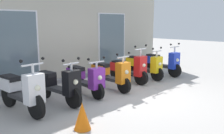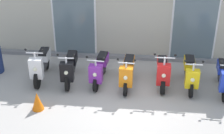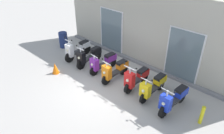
# 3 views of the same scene
# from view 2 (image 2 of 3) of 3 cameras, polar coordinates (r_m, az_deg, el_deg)

# --- Properties ---
(ground_plane) EXTENTS (40.00, 40.00, 0.00)m
(ground_plane) POSITION_cam_2_polar(r_m,az_deg,el_deg) (9.46, 2.61, -5.93)
(ground_plane) COLOR #A8A39E
(storefront_facade) EXTENTS (9.88, 0.50, 3.53)m
(storefront_facade) POSITION_cam_2_polar(r_m,az_deg,el_deg) (11.33, 3.72, 9.66)
(storefront_facade) COLOR #B2AD9E
(storefront_facade) RESTS_ON ground_plane
(scooter_white) EXTENTS (0.56, 1.68, 1.27)m
(scooter_white) POSITION_cam_2_polar(r_m,az_deg,el_deg) (10.53, -11.95, 0.46)
(scooter_white) COLOR black
(scooter_white) RESTS_ON ground_plane
(scooter_black) EXTENTS (0.52, 1.64, 1.17)m
(scooter_black) POSITION_cam_2_polar(r_m,az_deg,el_deg) (10.27, -7.17, 0.00)
(scooter_black) COLOR black
(scooter_black) RESTS_ON ground_plane
(scooter_purple) EXTENTS (0.56, 1.55, 1.10)m
(scooter_purple) POSITION_cam_2_polar(r_m,az_deg,el_deg) (10.16, -2.10, -0.20)
(scooter_purple) COLOR black
(scooter_purple) RESTS_ON ground_plane
(scooter_orange) EXTENTS (0.54, 1.54, 1.15)m
(scooter_orange) POSITION_cam_2_polar(r_m,az_deg,el_deg) (9.95, 2.67, -0.80)
(scooter_orange) COLOR black
(scooter_orange) RESTS_ON ground_plane
(scooter_red) EXTENTS (0.63, 1.52, 1.27)m
(scooter_red) POSITION_cam_2_polar(r_m,az_deg,el_deg) (10.12, 8.55, -0.74)
(scooter_red) COLOR black
(scooter_red) RESTS_ON ground_plane
(scooter_yellow) EXTENTS (0.54, 1.59, 1.14)m
(scooter_yellow) POSITION_cam_2_polar(r_m,az_deg,el_deg) (10.17, 13.11, -0.92)
(scooter_yellow) COLOR black
(scooter_yellow) RESTS_ON ground_plane
(scooter_blue) EXTENTS (0.57, 1.63, 1.23)m
(scooter_blue) POSITION_cam_2_polar(r_m,az_deg,el_deg) (10.22, 18.47, -1.59)
(scooter_blue) COLOR black
(scooter_blue) RESTS_ON ground_plane
(traffic_cone) EXTENTS (0.32, 0.32, 0.52)m
(traffic_cone) POSITION_cam_2_polar(r_m,az_deg,el_deg) (9.24, -12.52, -5.65)
(traffic_cone) COLOR orange
(traffic_cone) RESTS_ON ground_plane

